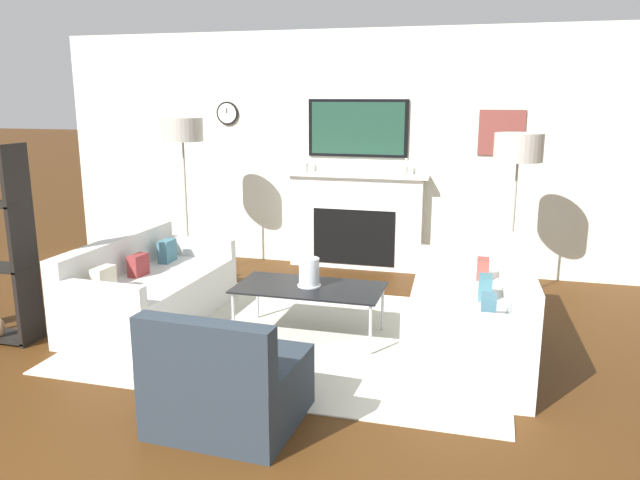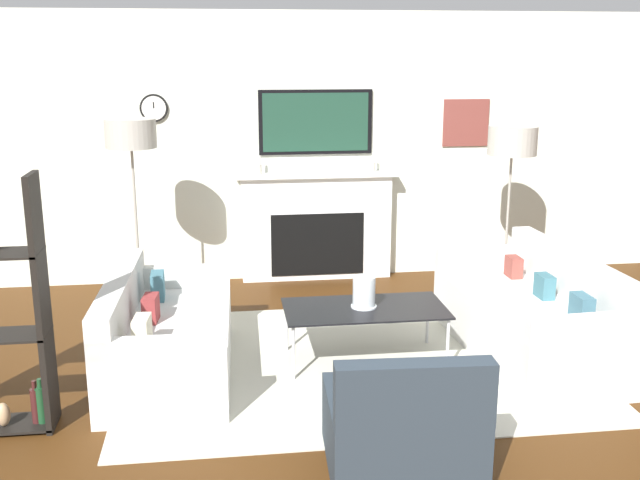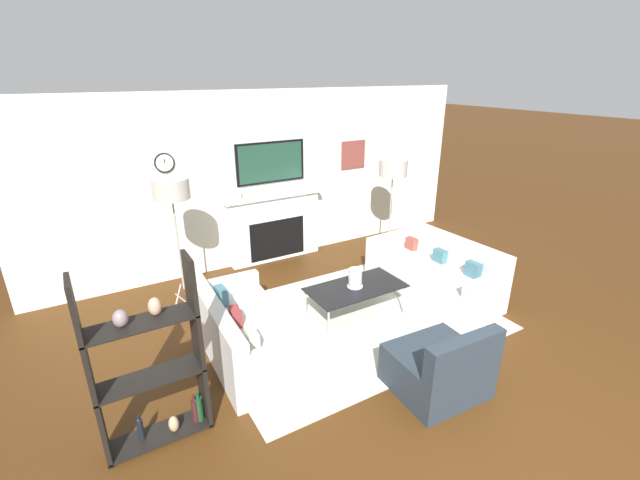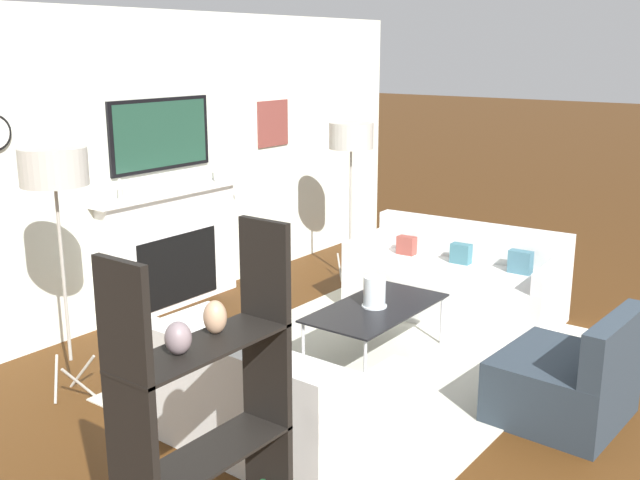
% 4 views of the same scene
% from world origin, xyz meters
% --- Properties ---
extents(ground_plane, '(60.00, 60.00, 0.00)m').
position_xyz_m(ground_plane, '(0.00, 0.00, 0.00)').
color(ground_plane, '#43260E').
extents(fireplace_wall, '(7.38, 0.28, 2.70)m').
position_xyz_m(fireplace_wall, '(0.00, 4.94, 1.22)').
color(fireplace_wall, silver).
rests_on(fireplace_wall, ground_plane).
extents(area_rug, '(3.43, 2.50, 0.01)m').
position_xyz_m(area_rug, '(0.00, 2.63, 0.01)').
color(area_rug, beige).
rests_on(area_rug, ground_plane).
extents(couch_left, '(0.90, 1.72, 0.74)m').
position_xyz_m(couch_left, '(-1.41, 2.63, 0.27)').
color(couch_left, silver).
rests_on(couch_left, ground_plane).
extents(couch_right, '(0.96, 1.91, 0.80)m').
position_xyz_m(couch_right, '(1.41, 2.63, 0.29)').
color(couch_right, silver).
rests_on(couch_right, ground_plane).
extents(armchair, '(0.87, 0.81, 0.77)m').
position_xyz_m(armchair, '(0.01, 1.12, 0.26)').
color(armchair, '#252F38').
rests_on(armchair, ground_plane).
extents(coffee_table, '(1.22, 0.63, 0.43)m').
position_xyz_m(coffee_table, '(0.09, 2.65, 0.41)').
color(coffee_table, black).
rests_on(coffee_table, ground_plane).
extents(hurricane_candle, '(0.20, 0.20, 0.24)m').
position_xyz_m(hurricane_candle, '(0.08, 2.66, 0.54)').
color(hurricane_candle, silver).
rests_on(hurricane_candle, coffee_table).
extents(floor_lamp_left, '(0.44, 0.44, 1.76)m').
position_xyz_m(floor_lamp_left, '(-1.72, 4.01, 1.60)').
color(floor_lamp_left, '#9E998E').
rests_on(floor_lamp_left, ground_plane).
extents(floor_lamp_right, '(0.45, 0.45, 1.65)m').
position_xyz_m(floor_lamp_right, '(1.72, 4.01, 1.49)').
color(floor_lamp_right, '#9E998E').
rests_on(floor_lamp_right, ground_plane).
extents(shelf_unit, '(0.85, 0.28, 1.62)m').
position_xyz_m(shelf_unit, '(-2.46, 1.91, 0.74)').
color(shelf_unit, black).
rests_on(shelf_unit, ground_plane).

